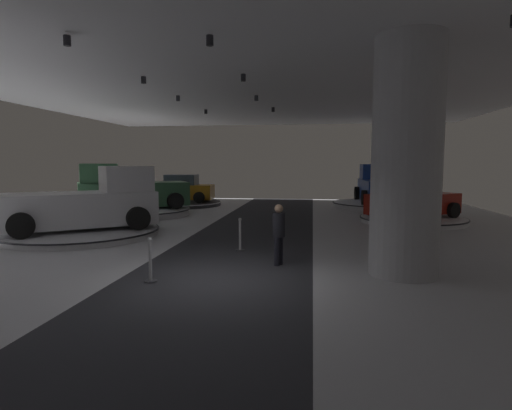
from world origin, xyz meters
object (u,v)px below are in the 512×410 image
at_px(display_car_far_right, 413,200).
at_px(display_car_deep_left, 180,189).
at_px(display_platform_far_left, 135,211).
at_px(pickup_truck_deep_right, 379,187).
at_px(column_right, 406,158).
at_px(pickup_truck_far_left, 128,191).
at_px(display_platform_mid_left, 80,232).
at_px(visitor_walking_near, 279,231).
at_px(display_platform_deep_right, 380,204).
at_px(pickup_truck_mid_left, 88,203).
at_px(display_platform_deep_left, 180,203).
at_px(display_platform_far_right, 413,220).

bearing_deg(display_car_far_right, display_car_deep_left, 154.40).
bearing_deg(display_platform_far_left, pickup_truck_deep_right, 24.75).
bearing_deg(display_platform_far_left, display_car_far_right, -4.12).
relative_size(column_right, pickup_truck_far_left, 0.98).
relative_size(display_platform_mid_left, pickup_truck_far_left, 1.01).
bearing_deg(pickup_truck_far_left, visitor_walking_near, -47.98).
bearing_deg(visitor_walking_near, display_car_far_right, 58.42).
distance_m(display_platform_deep_right, pickup_truck_far_left, 14.68).
xyz_separation_m(display_car_deep_left, visitor_walking_near, (7.45, -14.70, -0.10)).
xyz_separation_m(pickup_truck_mid_left, display_platform_deep_left, (-0.16, 11.07, -1.03)).
xyz_separation_m(display_car_far_right, display_platform_far_left, (-13.49, 0.97, -0.82)).
relative_size(pickup_truck_deep_right, display_platform_far_left, 0.94).
xyz_separation_m(display_platform_deep_right, pickup_truck_deep_right, (-0.00, 0.32, 1.07)).
relative_size(display_platform_far_right, display_car_deep_left, 1.06).
bearing_deg(display_platform_far_left, column_right, -42.00).
distance_m(column_right, display_platform_mid_left, 11.59).
height_order(display_platform_far_right, pickup_truck_mid_left, pickup_truck_mid_left).
height_order(display_platform_mid_left, display_platform_deep_left, display_platform_deep_left).
relative_size(pickup_truck_deep_right, display_car_deep_left, 1.22).
bearing_deg(visitor_walking_near, display_car_deep_left, 116.87).
height_order(display_platform_far_right, display_car_far_right, display_car_far_right).
relative_size(column_right, display_car_deep_left, 1.27).
relative_size(display_platform_far_right, display_platform_far_left, 0.81).
relative_size(pickup_truck_far_left, visitor_walking_near, 3.53).
relative_size(display_platform_deep_right, pickup_truck_mid_left, 1.03).
bearing_deg(pickup_truck_far_left, display_platform_far_left, 31.57).
xyz_separation_m(display_platform_deep_right, pickup_truck_far_left, (-13.40, -5.90, 1.10)).
bearing_deg(display_car_deep_left, display_platform_far_left, -98.32).
xyz_separation_m(display_platform_far_right, display_car_far_right, (-0.02, -0.02, 0.87)).
xyz_separation_m(pickup_truck_mid_left, visitor_walking_near, (7.32, -3.63, -0.27)).
height_order(display_car_far_right, display_platform_deep_right, display_car_far_right).
bearing_deg(display_car_deep_left, display_platform_mid_left, -90.67).
relative_size(column_right, display_platform_mid_left, 0.97).
distance_m(display_car_far_right, display_platform_deep_right, 6.76).
height_order(column_right, display_platform_far_left, column_right).
distance_m(display_platform_far_right, display_platform_far_left, 13.54).
xyz_separation_m(display_platform_deep_left, visitor_walking_near, (7.48, -14.70, 0.77)).
bearing_deg(pickup_truck_mid_left, column_right, -21.85).
height_order(pickup_truck_mid_left, display_platform_far_left, pickup_truck_mid_left).
bearing_deg(display_platform_deep_right, display_platform_far_right, -86.67).
height_order(display_car_deep_left, pickup_truck_far_left, pickup_truck_far_left).
height_order(display_platform_far_left, pickup_truck_far_left, pickup_truck_far_left).
bearing_deg(pickup_truck_deep_right, display_car_deep_left, -175.76).
height_order(pickup_truck_mid_left, pickup_truck_far_left, pickup_truck_far_left).
height_order(column_right, pickup_truck_deep_right, column_right).
bearing_deg(visitor_walking_near, display_platform_deep_left, 116.97).
relative_size(pickup_truck_mid_left, display_platform_far_left, 0.97).
xyz_separation_m(display_platform_deep_right, display_platform_deep_left, (-12.40, -0.60, -0.03)).
distance_m(display_platform_far_right, pickup_truck_mid_left, 13.62).
distance_m(display_platform_far_left, visitor_walking_near, 12.62).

